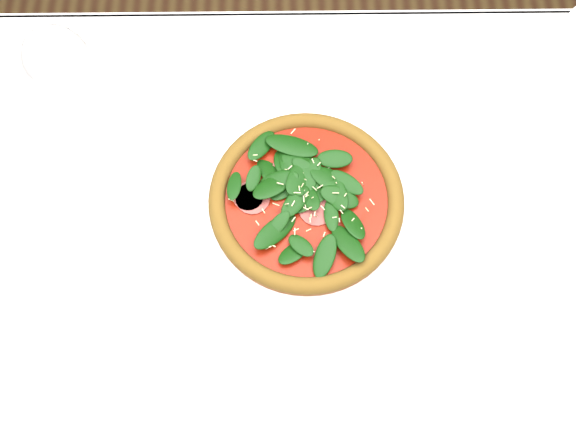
{
  "coord_description": "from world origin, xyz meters",
  "views": [
    {
      "loc": [
        -0.01,
        -0.29,
        1.59
      ],
      "look_at": [
        -0.0,
        0.04,
        0.77
      ],
      "focal_mm": 40.0,
      "sensor_mm": 36.0,
      "label": 1
    }
  ],
  "objects_px": {
    "wine_glass": "(60,67)",
    "napkin": "(133,427)",
    "plate": "(306,204)",
    "pizza": "(306,199)"
  },
  "relations": [
    {
      "from": "wine_glass",
      "to": "napkin",
      "type": "distance_m",
      "value": 0.46
    },
    {
      "from": "pizza",
      "to": "wine_glass",
      "type": "xyz_separation_m",
      "value": [
        -0.31,
        0.13,
        0.13
      ]
    },
    {
      "from": "pizza",
      "to": "wine_glass",
      "type": "bearing_deg",
      "value": 157.49
    },
    {
      "from": "pizza",
      "to": "wine_glass",
      "type": "relative_size",
      "value": 1.66
    },
    {
      "from": "plate",
      "to": "wine_glass",
      "type": "distance_m",
      "value": 0.37
    },
    {
      "from": "pizza",
      "to": "wine_glass",
      "type": "height_order",
      "value": "wine_glass"
    },
    {
      "from": "napkin",
      "to": "plate",
      "type": "bearing_deg",
      "value": 53.44
    },
    {
      "from": "plate",
      "to": "pizza",
      "type": "distance_m",
      "value": 0.02
    },
    {
      "from": "plate",
      "to": "napkin",
      "type": "xyz_separation_m",
      "value": [
        -0.22,
        -0.3,
        -0.0
      ]
    },
    {
      "from": "plate",
      "to": "wine_glass",
      "type": "bearing_deg",
      "value": 157.49
    }
  ]
}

